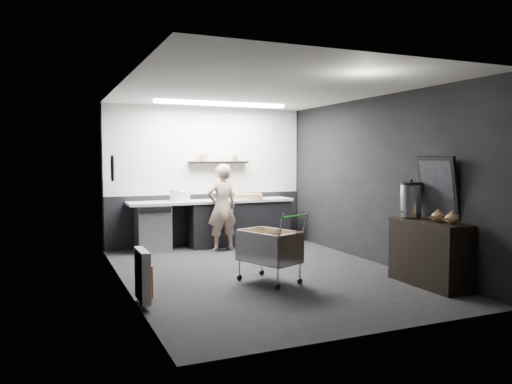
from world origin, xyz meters
name	(u,v)px	position (x,y,z in m)	size (l,w,h in m)	color
floor	(263,273)	(0.00, 0.00, 0.00)	(5.50, 5.50, 0.00)	black
ceiling	(263,89)	(0.00, 0.00, 2.70)	(5.50, 5.50, 0.00)	silver
wall_back	(207,176)	(0.00, 2.75, 1.35)	(5.50, 5.50, 0.00)	black
wall_front	(380,196)	(0.00, -2.75, 1.35)	(5.50, 5.50, 0.00)	black
wall_left	(124,186)	(-2.00, 0.00, 1.35)	(5.50, 5.50, 0.00)	black
wall_right	(376,180)	(2.00, 0.00, 1.35)	(5.50, 5.50, 0.00)	black
kitchen_wall_panel	(207,151)	(0.00, 2.73, 1.85)	(3.95, 0.02, 1.70)	silver
dado_panel	(207,219)	(0.00, 2.73, 0.50)	(3.95, 0.02, 1.00)	black
floating_shelf	(218,162)	(0.20, 2.62, 1.62)	(1.20, 0.22, 0.04)	black
wall_clock	(272,136)	(1.40, 2.72, 2.15)	(0.20, 0.20, 0.03)	silver
poster	(113,168)	(-1.98, 1.30, 1.55)	(0.02, 0.30, 0.40)	white
poster_red_band	(113,164)	(-1.98, 1.30, 1.62)	(0.01, 0.22, 0.10)	red
radiator	(142,275)	(-1.94, -0.90, 0.35)	(0.10, 0.50, 0.60)	silver
ceiling_strip	(221,104)	(0.00, 1.85, 2.67)	(2.40, 0.20, 0.04)	white
prep_counter	(219,223)	(0.14, 2.42, 0.46)	(3.20, 0.61, 0.90)	black
person	(222,207)	(0.04, 1.97, 0.80)	(0.58, 0.38, 1.60)	beige
shopping_cart	(269,249)	(-0.14, -0.51, 0.46)	(0.82, 1.07, 0.97)	silver
sideboard	(429,244)	(1.77, -1.48, 0.55)	(0.49, 1.16, 1.74)	black
fire_extinguisher	(147,281)	(-1.85, -0.71, 0.23)	(0.15, 0.15, 0.48)	#B71D0C
cardboard_box	(248,196)	(0.73, 2.37, 0.95)	(0.52, 0.40, 0.10)	#93714E
pink_tub	(176,195)	(-0.71, 2.42, 1.01)	(0.22, 0.22, 0.22)	silver
white_container	(184,196)	(-0.57, 2.37, 0.99)	(0.20, 0.16, 0.18)	silver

